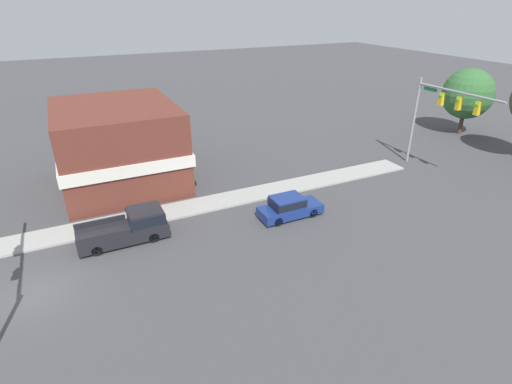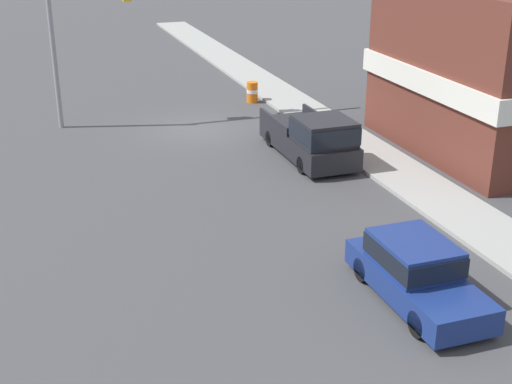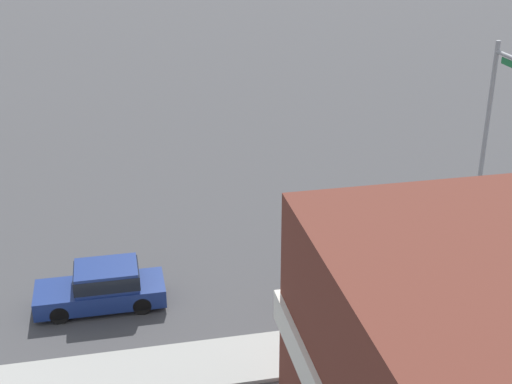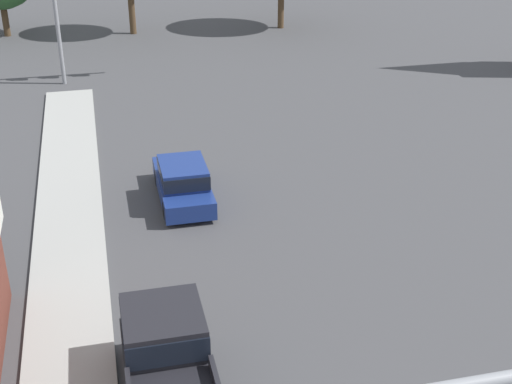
# 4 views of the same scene
# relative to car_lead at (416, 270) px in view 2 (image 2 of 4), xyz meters

# --- Properties ---
(ground_plane) EXTENTS (200.00, 200.00, 0.00)m
(ground_plane) POSITION_rel_car_lead_xyz_m (1.46, -16.13, -0.82)
(ground_plane) COLOR #424244
(sidewalk_curb) EXTENTS (2.40, 60.00, 0.14)m
(sidewalk_curb) POSITION_rel_car_lead_xyz_m (-4.24, -16.13, -0.75)
(sidewalk_curb) COLOR #9E9E99
(sidewalk_curb) RESTS_ON ground
(near_signal_assembly) EXTENTS (8.93, 0.49, 7.33)m
(near_signal_assembly) POSITION_rel_car_lead_xyz_m (4.40, -18.52, 4.56)
(near_signal_assembly) COLOR gray
(near_signal_assembly) RESTS_ON ground
(car_lead) EXTENTS (1.82, 4.57, 1.59)m
(car_lead) POSITION_rel_car_lead_xyz_m (0.00, 0.00, 0.00)
(car_lead) COLOR black
(car_lead) RESTS_ON ground
(pickup_truck_parked) EXTENTS (2.09, 5.56, 1.97)m
(pickup_truck_parked) POSITION_rel_car_lead_xyz_m (-1.79, -10.57, 0.14)
(pickup_truck_parked) COLOR black
(pickup_truck_parked) RESTS_ON ground
(construction_barrel) EXTENTS (0.58, 0.58, 1.05)m
(construction_barrel) POSITION_rel_car_lead_xyz_m (-2.44, -19.81, -0.29)
(construction_barrel) COLOR orange
(construction_barrel) RESTS_ON ground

